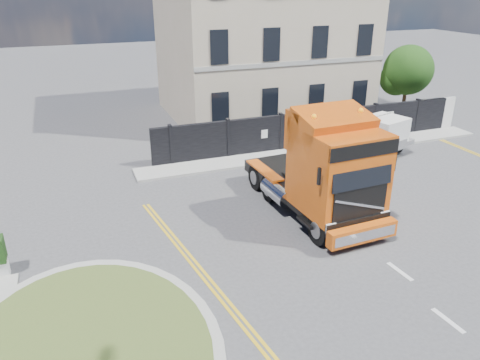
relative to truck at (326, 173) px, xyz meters
name	(u,v)px	position (x,y,z in m)	size (l,w,h in m)	color
ground	(286,244)	(-2.19, -1.25, -1.93)	(120.00, 120.00, 0.00)	#424244
traffic_island	(86,353)	(-9.19, -4.25, -1.85)	(6.80, 6.80, 0.17)	#999994
hoarding_fence	(322,128)	(4.36, 7.75, -0.93)	(18.80, 0.25, 2.00)	black
georgian_building	(261,27)	(3.81, 15.25, 3.84)	(12.30, 10.30, 12.80)	#C0AF98
tree	(405,72)	(12.19, 10.85, 1.12)	(3.20, 3.20, 4.80)	#382619
pavement_far	(320,150)	(3.81, 6.85, -1.87)	(20.00, 1.60, 0.12)	#999994
truck	(326,173)	(0.00, 0.00, 0.00)	(2.99, 7.30, 4.31)	black
flatbed_pickup	(377,132)	(6.57, 5.81, -0.83)	(3.28, 5.33, 2.04)	slate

